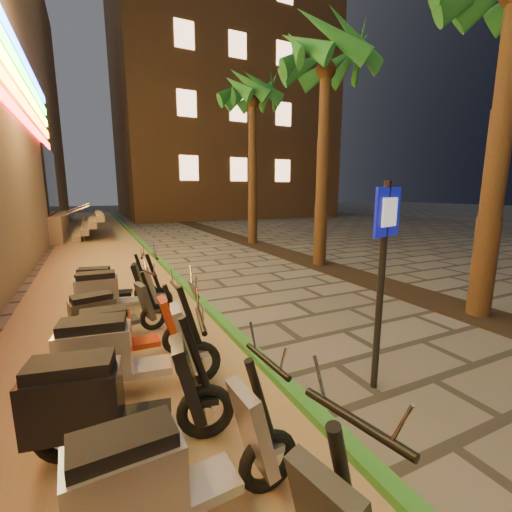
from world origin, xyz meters
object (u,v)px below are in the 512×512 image
pedestrian_sign (383,258)px  scooter_9 (113,292)px  scooter_6 (122,352)px  scooter_7 (124,332)px  scooter_4 (167,473)px  scooter_10 (108,285)px  scooter_8 (109,313)px  scooter_5 (108,400)px

pedestrian_sign → scooter_9: pedestrian_sign is taller
scooter_6 → scooter_9: size_ratio=1.06×
scooter_6 → scooter_9: (0.06, 2.62, -0.03)m
pedestrian_sign → scooter_7: 3.38m
pedestrian_sign → scooter_6: bearing=140.4°
pedestrian_sign → scooter_7: size_ratio=1.62×
scooter_4 → scooter_10: bearing=88.3°
scooter_7 → scooter_9: scooter_9 is taller
scooter_7 → scooter_10: scooter_10 is taller
scooter_4 → scooter_9: 4.45m
scooter_8 → scooter_10: bearing=75.4°
scooter_6 → scooter_7: scooter_6 is taller
pedestrian_sign → scooter_5: (-2.87, 0.20, -1.03)m
pedestrian_sign → scooter_9: (-2.63, 3.69, -1.05)m
scooter_5 → scooter_10: scooter_5 is taller
scooter_7 → scooter_9: 1.84m
scooter_4 → scooter_6: 1.84m
scooter_6 → scooter_8: size_ratio=1.20×
scooter_4 → scooter_7: size_ratio=1.09×
scooter_7 → scooter_8: (-0.15, 0.88, -0.01)m
scooter_5 → scooter_7: scooter_5 is taller
scooter_4 → scooter_5: bearing=104.4°
scooter_5 → scooter_6: 0.90m
scooter_8 → scooter_6: bearing=-100.5°
scooter_7 → scooter_9: bearing=91.7°
scooter_4 → scooter_7: bearing=87.7°
pedestrian_sign → scooter_10: size_ratio=1.59×
scooter_6 → scooter_8: 1.66m
scooter_6 → scooter_7: bearing=91.5°
pedestrian_sign → scooter_9: bearing=107.7°
scooter_5 → scooter_7: size_ratio=1.17×
scooter_10 → scooter_5: bearing=-80.0°
pedestrian_sign → scooter_4: (-2.57, -0.76, -1.06)m
scooter_4 → scooter_8: scooter_4 is taller
pedestrian_sign → scooter_4: size_ratio=1.49×
pedestrian_sign → scooter_5: bearing=158.3°
scooter_6 → scooter_4: bearing=-78.2°
scooter_4 → scooter_9: scooter_9 is taller
scooter_10 → scooter_6: bearing=-77.6°
scooter_10 → scooter_4: bearing=-76.3°
scooter_9 → scooter_7: bearing=-85.9°
scooter_5 → scooter_7: 1.68m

